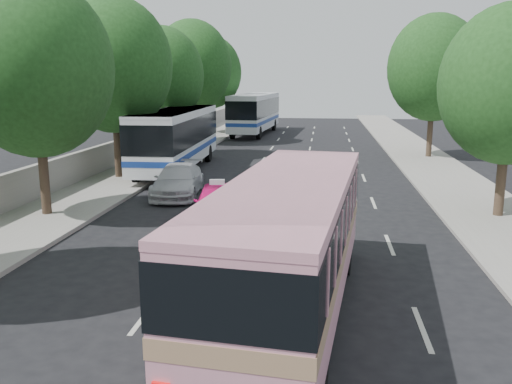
% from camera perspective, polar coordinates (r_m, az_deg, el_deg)
% --- Properties ---
extents(ground, '(120.00, 120.00, 0.00)m').
position_cam_1_polar(ground, '(14.23, -1.49, -9.75)').
color(ground, black).
rests_on(ground, ground).
extents(sidewalk_left, '(4.00, 90.00, 0.15)m').
position_cam_1_polar(sidewalk_left, '(35.08, -10.40, 3.23)').
color(sidewalk_left, '#9E998E').
rests_on(sidewalk_left, ground).
extents(sidewalk_right, '(4.00, 90.00, 0.12)m').
position_cam_1_polar(sidewalk_right, '(34.10, 18.04, 2.57)').
color(sidewalk_right, '#9E998E').
rests_on(sidewalk_right, ground).
extents(low_wall, '(0.30, 90.00, 1.50)m').
position_cam_1_polar(low_wall, '(35.55, -13.22, 4.57)').
color(low_wall, '#9E998E').
rests_on(low_wall, sidewalk_left).
extents(tree_left_b, '(5.70, 5.70, 8.88)m').
position_cam_1_polar(tree_left_b, '(21.69, -22.16, 12.55)').
color(tree_left_b, '#38281E').
rests_on(tree_left_b, ground).
extents(tree_left_c, '(6.00, 6.00, 9.35)m').
position_cam_1_polar(tree_left_c, '(29.04, -14.74, 13.25)').
color(tree_left_c, '#38281E').
rests_on(tree_left_c, ground).
extents(tree_left_d, '(5.52, 5.52, 8.60)m').
position_cam_1_polar(tree_left_d, '(36.56, -9.84, 12.34)').
color(tree_left_d, '#38281E').
rests_on(tree_left_d, ground).
extents(tree_left_e, '(6.30, 6.30, 9.82)m').
position_cam_1_polar(tree_left_e, '(44.28, -6.68, 13.36)').
color(tree_left_e, '#38281E').
rests_on(tree_left_e, ground).
extents(tree_left_f, '(5.88, 5.88, 9.16)m').
position_cam_1_polar(tree_left_f, '(52.12, -4.76, 12.70)').
color(tree_left_f, '#38281E').
rests_on(tree_left_f, ground).
extents(tree_right_far, '(6.00, 6.00, 9.35)m').
position_cam_1_polar(tree_right_far, '(37.70, 18.40, 12.65)').
color(tree_right_far, '#38281E').
rests_on(tree_right_far, ground).
extents(pink_bus, '(3.52, 9.92, 3.10)m').
position_cam_1_polar(pink_bus, '(11.94, 3.49, -4.28)').
color(pink_bus, pink).
rests_on(pink_bus, ground).
extents(pink_taxi, '(2.19, 4.31, 1.40)m').
position_cam_1_polar(pink_taxi, '(20.17, -4.08, -1.15)').
color(pink_taxi, '#F51583').
rests_on(pink_taxi, ground).
extents(white_pickup, '(2.42, 4.99, 1.40)m').
position_cam_1_polar(white_pickup, '(24.80, -8.20, 1.21)').
color(white_pickup, silver).
rests_on(white_pickup, ground).
extents(tour_coach_front, '(2.83, 11.76, 3.50)m').
position_cam_1_polar(tour_coach_front, '(31.32, -8.33, 6.02)').
color(tour_coach_front, white).
rests_on(tour_coach_front, ground).
extents(tour_coach_rear, '(3.52, 12.75, 3.77)m').
position_cam_1_polar(tour_coach_rear, '(51.81, -0.10, 8.61)').
color(tour_coach_rear, silver).
rests_on(tour_coach_rear, ground).
extents(taxi_roof_sign, '(0.57, 0.25, 0.18)m').
position_cam_1_polar(taxi_roof_sign, '(20.01, -4.12, 1.06)').
color(taxi_roof_sign, silver).
rests_on(taxi_roof_sign, pink_taxi).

